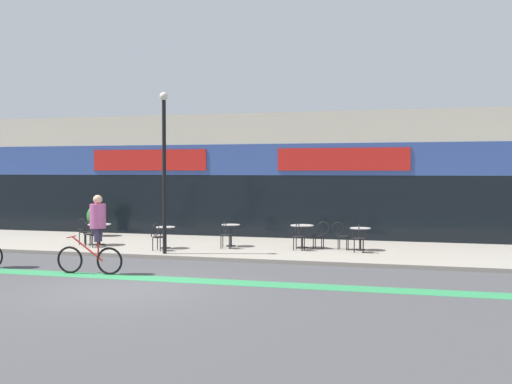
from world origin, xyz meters
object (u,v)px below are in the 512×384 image
(bistro_table_3, at_px, (302,231))
(bistro_table_4, at_px, (360,234))
(cafe_chair_1_near, at_px, (157,235))
(cafe_chair_3_near, at_px, (298,234))
(cafe_chair_2_near, at_px, (225,233))
(bistro_table_2, at_px, (231,231))
(cafe_chair_4_side, at_px, (341,234))
(cafe_chair_0_side, at_px, (83,230))
(planter_pot, at_px, (96,218))
(bistro_table_0, at_px, (99,230))
(cafe_chair_3_side, at_px, (321,233))
(lamp_post, at_px, (164,160))
(cafe_chair_0_near, at_px, (90,232))
(bistro_table_1, at_px, (166,233))
(cafe_chair_4_near, at_px, (359,236))
(cyclist_1, at_px, (95,230))

(bistro_table_3, distance_m, bistro_table_4, 1.92)
(cafe_chair_1_near, bearing_deg, cafe_chair_3_near, -66.23)
(cafe_chair_2_near, bearing_deg, bistro_table_2, -4.35)
(cafe_chair_3_near, distance_m, cafe_chair_4_side, 1.43)
(cafe_chair_0_side, bearing_deg, planter_pot, 117.50)
(bistro_table_4, height_order, cafe_chair_1_near, cafe_chair_1_near)
(bistro_table_2, bearing_deg, planter_pot, 163.92)
(bistro_table_0, relative_size, cafe_chair_1_near, 0.88)
(bistro_table_2, bearing_deg, cafe_chair_1_near, -139.33)
(bistro_table_2, height_order, cafe_chair_2_near, cafe_chair_2_near)
(cafe_chair_1_near, distance_m, cafe_chair_3_side, 5.34)
(bistro_table_0, distance_m, cafe_chair_1_near, 2.70)
(cafe_chair_4_side, distance_m, planter_pot, 9.95)
(bistro_table_2, distance_m, cafe_chair_2_near, 0.63)
(bistro_table_4, bearing_deg, planter_pot, 171.12)
(cafe_chair_1_near, xyz_separation_m, cafe_chair_4_side, (5.68, 1.81, 0.00))
(cafe_chair_3_near, bearing_deg, lamp_post, 121.00)
(cafe_chair_0_near, bearing_deg, lamp_post, -101.61)
(cafe_chair_3_side, bearing_deg, bistro_table_0, 11.93)
(bistro_table_1, relative_size, bistro_table_4, 0.99)
(bistro_table_4, bearing_deg, cafe_chair_4_side, 179.50)
(bistro_table_3, relative_size, cafe_chair_3_near, 0.86)
(bistro_table_4, xyz_separation_m, cafe_chair_3_near, (-1.93, -0.59, 0.00))
(bistro_table_0, height_order, cafe_chair_4_near, cafe_chair_4_near)
(bistro_table_2, relative_size, bistro_table_4, 1.03)
(bistro_table_0, xyz_separation_m, bistro_table_4, (8.86, 0.95, -0.01))
(cafe_chair_0_near, bearing_deg, cafe_chair_2_near, -76.96)
(bistro_table_0, xyz_separation_m, cafe_chair_1_near, (2.56, -0.86, -0.01))
(bistro_table_2, bearing_deg, bistro_table_0, -169.66)
(bistro_table_2, xyz_separation_m, cafe_chair_0_side, (-5.14, -0.81, -0.01))
(cafe_chair_3_near, height_order, cyclist_1, cyclist_1)
(bistro_table_3, bearing_deg, bistro_table_0, -171.91)
(bistro_table_4, bearing_deg, cafe_chair_3_side, 178.56)
(bistro_table_4, xyz_separation_m, cafe_chair_4_side, (-0.63, 0.01, 0.00))
(bistro_table_4, bearing_deg, cafe_chair_0_side, -174.35)
(bistro_table_4, bearing_deg, cyclist_1, -138.64)
(cafe_chair_2_near, distance_m, cafe_chair_3_near, 2.42)
(cafe_chair_4_near, bearing_deg, cafe_chair_1_near, 94.74)
(bistro_table_4, height_order, cafe_chair_4_near, cafe_chair_4_near)
(bistro_table_0, height_order, bistro_table_4, bistro_table_0)
(cafe_chair_3_side, height_order, cyclist_1, cyclist_1)
(cafe_chair_0_near, relative_size, cafe_chair_4_side, 1.00)
(bistro_table_4, bearing_deg, bistro_table_1, -169.39)
(bistro_table_1, xyz_separation_m, cafe_chair_4_side, (5.67, 1.18, 0.01))
(cafe_chair_1_near, bearing_deg, planter_pot, 58.53)
(bistro_table_0, bearing_deg, cafe_chair_4_side, 6.60)
(cafe_chair_0_near, height_order, cafe_chair_2_near, same)
(cafe_chair_0_side, bearing_deg, lamp_post, -13.95)
(bistro_table_2, relative_size, cyclist_1, 0.36)
(bistro_table_4, relative_size, cyclist_1, 0.35)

